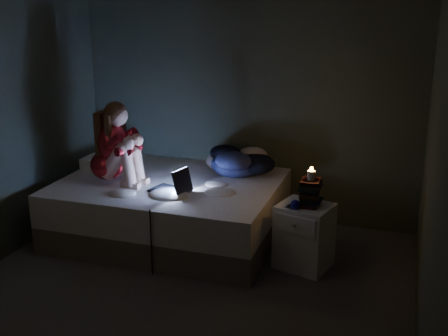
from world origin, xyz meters
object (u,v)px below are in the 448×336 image
at_px(nightstand, 304,236).
at_px(candle, 311,177).
at_px(laptop, 169,179).
at_px(bed, 170,209).
at_px(woman, 106,142).
at_px(phone, 295,207).

bearing_deg(nightstand, candle, 21.14).
distance_m(laptop, candle, 1.31).
bearing_deg(nightstand, bed, -175.18).
bearing_deg(woman, bed, 24.15).
relative_size(woman, nightstand, 1.37).
relative_size(nightstand, candle, 7.29).
height_order(bed, phone, phone).
bearing_deg(woman, nightstand, 4.12).
bearing_deg(laptop, nightstand, 15.64).
height_order(woman, nightstand, woman).
relative_size(woman, candle, 10.01).
bearing_deg(phone, bed, 168.68).
bearing_deg(woman, candle, 4.26).
bearing_deg(phone, nightstand, 47.41).
xyz_separation_m(candle, phone, (-0.11, -0.08, -0.25)).
height_order(bed, laptop, laptop).
bearing_deg(laptop, phone, 11.92).
distance_m(candle, phone, 0.29).
relative_size(bed, candle, 26.23).
bearing_deg(woman, laptop, -1.53).
xyz_separation_m(bed, candle, (1.42, -0.24, 0.55)).
height_order(laptop, candle, candle).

